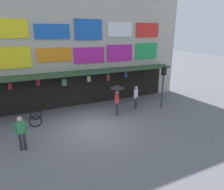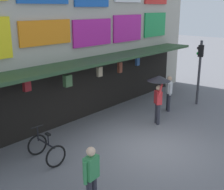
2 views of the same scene
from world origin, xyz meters
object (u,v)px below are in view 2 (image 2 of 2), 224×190
(bicycle_parked, at_px, (46,149))
(pedestrian_in_yellow, at_px, (169,92))
(pedestrian_with_umbrella, at_px, (159,86))
(pedestrian_in_blue, at_px, (91,175))
(traffic_light_far, at_px, (200,62))

(bicycle_parked, bearing_deg, pedestrian_in_yellow, -4.32)
(pedestrian_with_umbrella, bearing_deg, pedestrian_in_blue, -162.67)
(traffic_light_far, xyz_separation_m, pedestrian_in_blue, (-9.38, -1.72, -1.19))
(bicycle_parked, distance_m, pedestrian_with_umbrella, 5.25)
(bicycle_parked, xyz_separation_m, pedestrian_in_blue, (-0.80, -2.81, 0.55))
(bicycle_parked, xyz_separation_m, pedestrian_in_yellow, (6.73, -0.51, 0.55))
(bicycle_parked, height_order, pedestrian_in_yellow, pedestrian_in_yellow)
(bicycle_parked, relative_size, pedestrian_in_yellow, 0.73)
(pedestrian_in_yellow, bearing_deg, pedestrian_with_umbrella, -164.24)
(pedestrian_in_yellow, bearing_deg, pedestrian_in_blue, -163.03)
(traffic_light_far, height_order, pedestrian_with_umbrella, traffic_light_far)
(traffic_light_far, bearing_deg, bicycle_parked, 172.77)
(traffic_light_far, xyz_separation_m, pedestrian_with_umbrella, (-3.58, 0.09, -0.50))
(pedestrian_in_blue, distance_m, pedestrian_with_umbrella, 6.11)
(traffic_light_far, distance_m, bicycle_parked, 8.82)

